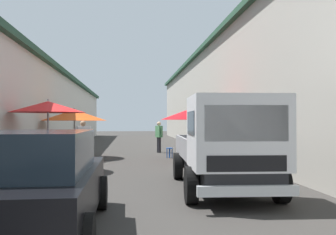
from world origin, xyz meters
TOP-DOWN VIEW (x-y plane):
  - ground at (13.50, 0.00)m, footprint 90.00×90.00m
  - building_right_concrete at (15.75, -7.48)m, footprint 49.80×7.50m
  - fruit_stall_near_left at (10.74, 2.83)m, footprint 2.35×2.35m
  - fruit_stall_near_right at (14.95, 2.64)m, footprint 2.76×2.76m
  - fruit_stall_far_right at (13.46, -2.18)m, footprint 2.48×2.48m
  - hatchback_car at (4.19, 1.63)m, footprint 3.93×1.95m
  - delivery_truck at (6.46, -1.81)m, footprint 5.00×2.16m
  - vendor_by_crates at (13.43, 2.09)m, footprint 0.37×0.60m
  - vendor_in_shade at (17.40, -1.21)m, footprint 0.59×0.36m
  - parked_scooter at (15.51, -3.42)m, footprint 1.66×0.60m
  - plastic_stool at (14.67, -1.45)m, footprint 0.30×0.30m

SIDE VIEW (x-z plane):
  - ground at x=13.50m, z-range 0.00..0.00m
  - plastic_stool at x=14.67m, z-range 0.11..0.54m
  - parked_scooter at x=15.51m, z-range -0.12..1.02m
  - hatchback_car at x=4.19m, z-range 0.01..1.46m
  - vendor_in_shade at x=17.40m, z-range 0.12..1.69m
  - vendor_by_crates at x=13.43m, z-range 0.12..1.73m
  - delivery_truck at x=6.46m, z-range 0.00..2.08m
  - fruit_stall_far_right at x=13.46m, z-range 0.56..2.75m
  - fruit_stall_near_right at x=14.95m, z-range 0.61..2.78m
  - fruit_stall_near_left at x=10.74m, z-range 0.62..2.92m
  - building_right_concrete at x=15.75m, z-range 0.01..5.94m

